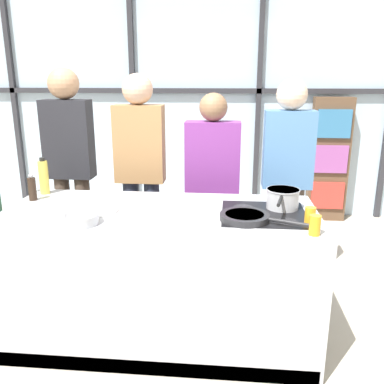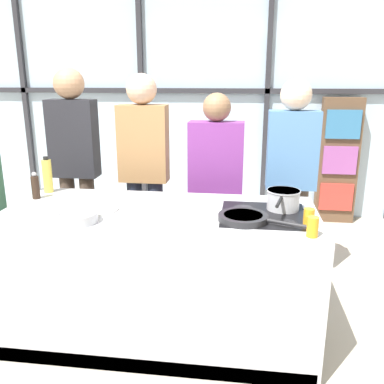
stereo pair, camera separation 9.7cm
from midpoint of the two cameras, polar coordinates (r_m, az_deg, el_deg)
ground_plane at (r=2.98m, az=-3.23°, el=-18.96°), size 18.00×18.00×0.00m
back_window_wall at (r=5.12m, az=2.16°, el=12.51°), size 6.40×0.10×2.80m
bookshelf at (r=5.13m, az=20.32°, el=4.07°), size 0.45×0.19×1.48m
demo_island at (r=2.75m, az=-3.35°, el=-11.39°), size 1.99×0.85×0.89m
spectator_far_left at (r=3.56m, az=-15.38°, el=4.58°), size 0.39×0.25×1.78m
spectator_center_left at (r=3.38m, az=-5.95°, el=3.90°), size 0.40×0.24×1.73m
spectator_center_right at (r=3.32m, az=4.18°, el=1.72°), size 0.44×0.22×1.59m
spectator_far_right at (r=3.32m, az=14.54°, el=2.87°), size 0.39×0.24×1.69m
frying_pan at (r=2.41m, az=8.50°, el=-3.56°), size 0.51×0.30×0.04m
saucepan at (r=2.65m, az=13.70°, el=-0.99°), size 0.21×0.39×0.13m
white_plate at (r=2.63m, az=-12.15°, el=-2.42°), size 0.26×0.26×0.01m
mixing_bowl at (r=2.44m, az=-14.78°, el=-3.40°), size 0.24×0.24×0.06m
oil_bottle at (r=3.12m, az=-18.80°, el=2.19°), size 0.07×0.07×0.27m
pepper_grinder at (r=2.99m, az=-20.27°, el=0.70°), size 0.05×0.05×0.19m
juice_glass_near at (r=2.25m, az=17.77°, el=-4.69°), size 0.06×0.06×0.11m
juice_glass_far at (r=2.38m, az=17.20°, el=-3.52°), size 0.06×0.06×0.11m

